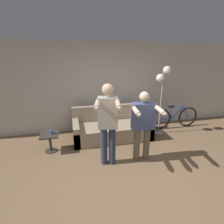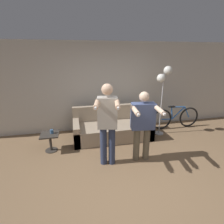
{
  "view_description": "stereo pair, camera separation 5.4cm",
  "coord_description": "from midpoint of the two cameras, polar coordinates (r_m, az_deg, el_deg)",
  "views": [
    {
      "loc": [
        -0.99,
        -2.59,
        2.26
      ],
      "look_at": [
        -0.1,
        1.17,
        0.96
      ],
      "focal_mm": 28.0,
      "sensor_mm": 36.0,
      "label": 1
    },
    {
      "loc": [
        -0.94,
        -2.6,
        2.26
      ],
      "look_at": [
        -0.1,
        1.17,
        0.96
      ],
      "focal_mm": 28.0,
      "sensor_mm": 36.0,
      "label": 2
    }
  ],
  "objects": [
    {
      "name": "cat",
      "position": [
        5.0,
        -2.96,
        3.14
      ],
      "size": [
        0.51,
        0.13,
        0.19
      ],
      "color": "#B7AD9E",
      "rests_on": "couch"
    },
    {
      "name": "person_right",
      "position": [
        3.71,
        9.74,
        -3.25
      ],
      "size": [
        0.62,
        0.73,
        1.54
      ],
      "rotation": [
        0.0,
        0.0,
        -0.13
      ],
      "color": "#6B604C",
      "rests_on": "ground_plane"
    },
    {
      "name": "bicycle",
      "position": [
        5.85,
        19.52,
        -1.68
      ],
      "size": [
        1.6,
        0.07,
        0.74
      ],
      "color": "black",
      "rests_on": "ground_plane"
    },
    {
      "name": "wall_back",
      "position": [
        5.3,
        -2.58,
        8.1
      ],
      "size": [
        10.0,
        0.05,
        2.6
      ],
      "color": "beige",
      "rests_on": "ground_plane"
    },
    {
      "name": "side_table",
      "position": [
        4.48,
        -19.95,
        -8.33
      ],
      "size": [
        0.42,
        0.42,
        0.45
      ],
      "color": "#38332D",
      "rests_on": "ground_plane"
    },
    {
      "name": "cup",
      "position": [
        4.43,
        -19.48,
        -6.11
      ],
      "size": [
        0.08,
        0.08,
        0.09
      ],
      "color": "#3D6693",
      "rests_on": "side_table"
    },
    {
      "name": "ground_plane",
      "position": [
        3.57,
        5.89,
        -20.78
      ],
      "size": [
        16.0,
        16.0,
        0.0
      ],
      "primitive_type": "plane",
      "color": "#846647"
    },
    {
      "name": "couch",
      "position": [
        4.93,
        -0.39,
        -5.34
      ],
      "size": [
        2.13,
        0.94,
        0.84
      ],
      "color": "tan",
      "rests_on": "ground_plane"
    },
    {
      "name": "person_left",
      "position": [
        3.46,
        -1.8,
        -2.86
      ],
      "size": [
        0.55,
        0.74,
        1.73
      ],
      "rotation": [
        0.0,
        0.0,
        -0.21
      ],
      "color": "#2D3856",
      "rests_on": "ground_plane"
    },
    {
      "name": "floor_lamp",
      "position": [
        4.99,
        16.09,
        10.09
      ],
      "size": [
        0.41,
        0.27,
        1.95
      ],
      "color": "#B2B2B7",
      "rests_on": "ground_plane"
    }
  ]
}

